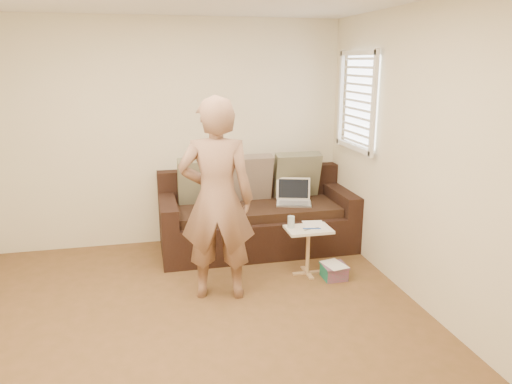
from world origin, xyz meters
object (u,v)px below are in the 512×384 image
(laptop_white, at_px, (220,210))
(person, at_px, (217,200))
(laptop_silver, at_px, (294,204))
(side_table, at_px, (308,251))
(striped_box, at_px, (334,271))
(drinking_glass, at_px, (291,222))
(sofa, at_px, (257,213))

(laptop_white, height_order, person, person)
(laptop_silver, bearing_deg, side_table, -79.32)
(laptop_silver, height_order, side_table, laptop_silver)
(side_table, distance_m, striped_box, 0.33)
(laptop_white, bearing_deg, striped_box, -37.68)
(laptop_silver, xyz_separation_m, laptop_white, (-0.87, -0.04, 0.00))
(side_table, xyz_separation_m, striped_box, (0.22, -0.17, -0.17))
(side_table, xyz_separation_m, drinking_glass, (-0.17, 0.06, 0.31))
(laptop_white, distance_m, striped_box, 1.42)
(laptop_white, bearing_deg, laptop_silver, 6.39)
(laptop_silver, distance_m, laptop_white, 0.88)
(sofa, height_order, striped_box, sofa)
(sofa, relative_size, person, 1.19)
(sofa, xyz_separation_m, drinking_glass, (0.17, -0.77, 0.13))
(person, bearing_deg, sofa, -107.92)
(laptop_silver, height_order, person, person)
(sofa, xyz_separation_m, laptop_white, (-0.45, -0.10, 0.10))
(laptop_silver, xyz_separation_m, drinking_glass, (-0.25, -0.71, 0.03))
(laptop_silver, height_order, drinking_glass, laptop_silver)
(sofa, height_order, drinking_glass, sofa)
(person, relative_size, striped_box, 7.72)
(sofa, distance_m, side_table, 0.91)
(person, distance_m, drinking_glass, 0.93)
(laptop_white, xyz_separation_m, drinking_glass, (0.62, -0.66, 0.03))
(sofa, bearing_deg, side_table, -67.72)
(sofa, relative_size, laptop_silver, 5.56)
(side_table, relative_size, striped_box, 2.06)
(laptop_white, height_order, drinking_glass, laptop_white)
(side_table, relative_size, drinking_glass, 4.12)
(laptop_white, relative_size, striped_box, 1.22)
(laptop_silver, distance_m, person, 1.51)
(laptop_silver, bearing_deg, striped_box, -64.42)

